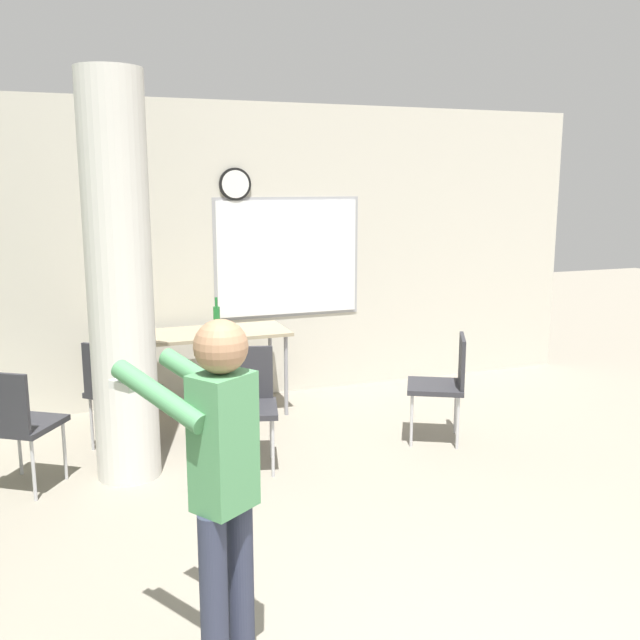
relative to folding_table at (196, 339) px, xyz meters
name	(u,v)px	position (x,y,z in m)	size (l,w,h in m)	color
wall_back	(200,255)	(0.16, 0.50, 0.69)	(8.00, 0.15, 2.80)	beige
support_pillar	(120,282)	(-0.71, -1.14, 0.69)	(0.45, 0.45, 2.80)	silver
folding_table	(196,339)	(0.00, 0.00, 0.00)	(1.63, 0.62, 0.77)	tan
bottle_on_table	(217,317)	(0.22, 0.12, 0.17)	(0.06, 0.06, 0.28)	#1E6B2D
waste_bin	(206,416)	(-0.04, -0.59, -0.52)	(0.28, 0.28, 0.37)	#38383D
chair_table_left	(117,386)	(-0.73, -0.59, -0.20)	(0.62, 0.62, 0.87)	#2D2D33
chair_mid_room	(444,380)	(1.76, -1.30, -0.20)	(0.60, 0.60, 0.87)	#2D2D33
chair_near_pillar	(16,420)	(-1.43, -1.17, -0.20)	(0.61, 0.61, 0.87)	#2D2D33
chair_table_front	(247,398)	(0.14, -1.24, -0.20)	(0.54, 0.54, 0.87)	#2D2D33
person_playing_front	(220,476)	(-0.54, -3.48, 0.21)	(0.56, 0.62, 1.56)	#2D3347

